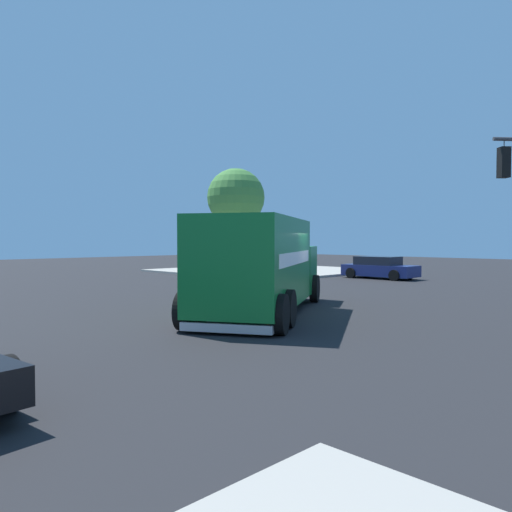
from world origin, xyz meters
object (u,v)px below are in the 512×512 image
delivery_truck (261,265)px  sedan_navy (379,268)px  pedestrian_near_corner (263,260)px  shade_tree_near (236,198)px

delivery_truck → sedan_navy: bearing=-162.1°
delivery_truck → pedestrian_near_corner: 15.50m
delivery_truck → sedan_navy: delivery_truck is taller
sedan_navy → pedestrian_near_corner: pedestrian_near_corner is taller
sedan_navy → pedestrian_near_corner: (3.73, -6.02, 0.41)m
delivery_truck → sedan_navy: 15.61m
sedan_navy → shade_tree_near: shade_tree_near is taller
delivery_truck → pedestrian_near_corner: size_ratio=5.10×
sedan_navy → pedestrian_near_corner: bearing=-58.2°
shade_tree_near → pedestrian_near_corner: bearing=61.8°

